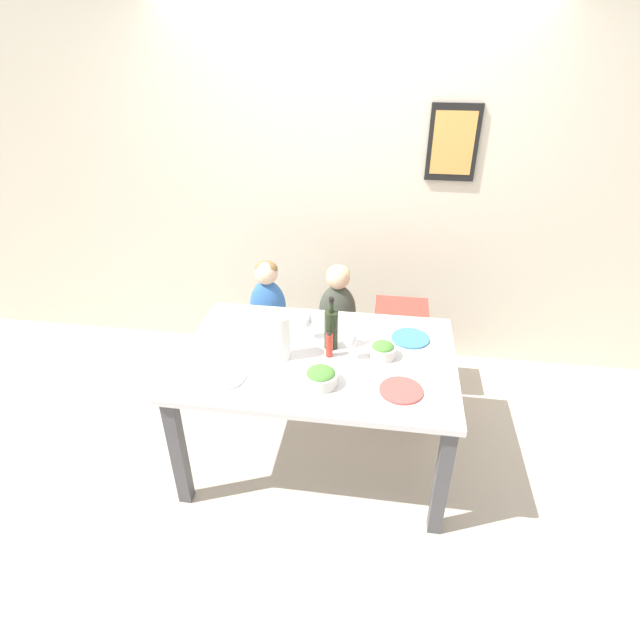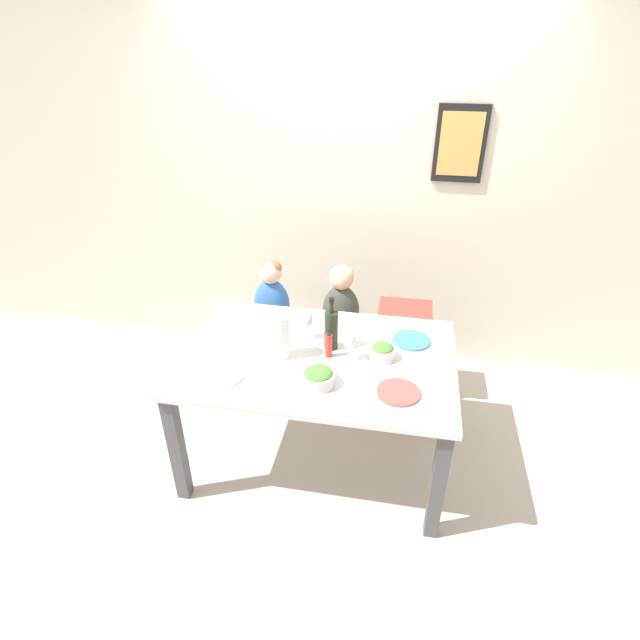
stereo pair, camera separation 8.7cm
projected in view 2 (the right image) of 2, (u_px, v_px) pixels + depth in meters
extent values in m
plane|color=#BCB2A3|center=(318.00, 454.00, 3.13)|extent=(14.00, 14.00, 0.00)
cube|color=beige|center=(351.00, 185.00, 3.51)|extent=(10.00, 0.06, 2.70)
cube|color=black|center=(460.00, 144.00, 3.21)|extent=(0.32, 0.02, 0.48)
cube|color=gold|center=(460.00, 144.00, 3.20)|extent=(0.26, 0.00, 0.40)
cube|color=silver|center=(318.00, 357.00, 2.76)|extent=(1.50, 1.00, 0.03)
cube|color=#4C4C51|center=(177.00, 448.00, 2.68)|extent=(0.07, 0.07, 0.72)
cube|color=#4C4C51|center=(438.00, 485.00, 2.47)|extent=(0.07, 0.07, 0.72)
cube|color=#4C4C51|center=(231.00, 356.00, 3.43)|extent=(0.07, 0.07, 0.72)
cube|color=#4C4C51|center=(435.00, 378.00, 3.21)|extent=(0.07, 0.07, 0.72)
cylinder|color=silver|center=(251.00, 365.00, 3.61)|extent=(0.04, 0.04, 0.40)
cylinder|color=silver|center=(289.00, 369.00, 3.57)|extent=(0.04, 0.04, 0.40)
cylinder|color=silver|center=(262.00, 344.00, 3.85)|extent=(0.04, 0.04, 0.40)
cylinder|color=silver|center=(298.00, 348.00, 3.81)|extent=(0.04, 0.04, 0.40)
cube|color=silver|center=(274.00, 331.00, 3.59)|extent=(0.42, 0.38, 0.05)
cylinder|color=silver|center=(317.00, 373.00, 3.53)|extent=(0.04, 0.04, 0.40)
cylinder|color=silver|center=(357.00, 377.00, 3.49)|extent=(0.04, 0.04, 0.40)
cylinder|color=silver|center=(324.00, 350.00, 3.78)|extent=(0.04, 0.04, 0.40)
cylinder|color=silver|center=(361.00, 354.00, 3.73)|extent=(0.04, 0.04, 0.40)
cube|color=silver|center=(340.00, 337.00, 3.52)|extent=(0.42, 0.38, 0.05)
cylinder|color=silver|center=(382.00, 363.00, 3.42)|extent=(0.04, 0.04, 0.64)
cylinder|color=silver|center=(418.00, 367.00, 3.38)|extent=(0.04, 0.04, 0.64)
cylinder|color=silver|center=(385.00, 344.00, 3.62)|extent=(0.04, 0.04, 0.64)
cylinder|color=silver|center=(419.00, 348.00, 3.59)|extent=(0.04, 0.04, 0.64)
cube|color=red|center=(405.00, 313.00, 3.32)|extent=(0.36, 0.32, 0.05)
ellipsoid|color=#3366B2|center=(272.00, 305.00, 3.48)|extent=(0.25, 0.17, 0.38)
sphere|color=beige|center=(270.00, 272.00, 3.36)|extent=(0.16, 0.16, 0.16)
ellipsoid|color=olive|center=(270.00, 268.00, 3.35)|extent=(0.15, 0.15, 0.11)
ellipsoid|color=#3D4238|center=(341.00, 311.00, 3.41)|extent=(0.25, 0.17, 0.38)
sphere|color=#D6AD89|center=(342.00, 278.00, 3.28)|extent=(0.16, 0.16, 0.16)
ellipsoid|color=#DBC684|center=(342.00, 274.00, 3.28)|extent=(0.15, 0.15, 0.11)
cylinder|color=#232D19|center=(331.00, 330.00, 2.75)|extent=(0.08, 0.08, 0.23)
cylinder|color=#232D19|center=(331.00, 305.00, 2.67)|extent=(0.03, 0.03, 0.09)
cylinder|color=black|center=(332.00, 300.00, 2.66)|extent=(0.03, 0.03, 0.02)
cylinder|color=white|center=(280.00, 336.00, 2.67)|extent=(0.10, 0.10, 0.26)
cylinder|color=white|center=(349.00, 359.00, 2.71)|extent=(0.06, 0.06, 0.00)
cylinder|color=white|center=(349.00, 353.00, 2.69)|extent=(0.01, 0.01, 0.07)
ellipsoid|color=white|center=(350.00, 341.00, 2.65)|extent=(0.07, 0.07, 0.10)
cylinder|color=white|center=(307.00, 337.00, 2.90)|extent=(0.06, 0.06, 0.00)
cylinder|color=white|center=(307.00, 332.00, 2.88)|extent=(0.01, 0.01, 0.07)
ellipsoid|color=white|center=(307.00, 320.00, 2.84)|extent=(0.07, 0.07, 0.10)
cylinder|color=silver|center=(318.00, 378.00, 2.51)|extent=(0.17, 0.17, 0.07)
ellipsoid|color=#4C8438|center=(318.00, 373.00, 2.49)|extent=(0.15, 0.15, 0.05)
cylinder|color=silver|center=(382.00, 353.00, 2.70)|extent=(0.14, 0.14, 0.07)
ellipsoid|color=#4C8438|center=(383.00, 348.00, 2.69)|extent=(0.12, 0.12, 0.05)
cylinder|color=silver|center=(223.00, 375.00, 2.58)|extent=(0.22, 0.22, 0.01)
cylinder|color=silver|center=(265.00, 322.00, 3.04)|extent=(0.22, 0.22, 0.01)
cylinder|color=teal|center=(411.00, 340.00, 2.86)|extent=(0.22, 0.22, 0.01)
cylinder|color=#D14C47|center=(398.00, 392.00, 2.46)|extent=(0.22, 0.22, 0.01)
cylinder|color=red|center=(329.00, 346.00, 2.70)|extent=(0.04, 0.04, 0.14)
cone|color=black|center=(329.00, 334.00, 2.66)|extent=(0.03, 0.03, 0.02)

